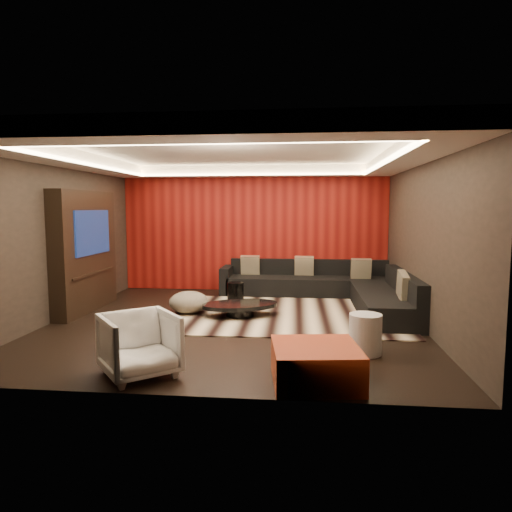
# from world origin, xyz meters

# --- Properties ---
(floor) EXTENTS (6.00, 6.00, 0.02)m
(floor) POSITION_xyz_m (0.00, 0.00, -0.01)
(floor) COLOR black
(floor) RESTS_ON ground
(ceiling) EXTENTS (6.00, 6.00, 0.02)m
(ceiling) POSITION_xyz_m (0.00, 0.00, 2.81)
(ceiling) COLOR silver
(ceiling) RESTS_ON ground
(wall_back) EXTENTS (6.00, 0.02, 2.80)m
(wall_back) POSITION_xyz_m (0.00, 3.01, 1.40)
(wall_back) COLOR black
(wall_back) RESTS_ON ground
(wall_left) EXTENTS (0.02, 6.00, 2.80)m
(wall_left) POSITION_xyz_m (-3.01, 0.00, 1.40)
(wall_left) COLOR black
(wall_left) RESTS_ON ground
(wall_right) EXTENTS (0.02, 6.00, 2.80)m
(wall_right) POSITION_xyz_m (3.01, 0.00, 1.40)
(wall_right) COLOR black
(wall_right) RESTS_ON ground
(red_feature_wall) EXTENTS (5.98, 0.05, 2.78)m
(red_feature_wall) POSITION_xyz_m (0.00, 2.97, 1.40)
(red_feature_wall) COLOR #6B0C0A
(red_feature_wall) RESTS_ON ground
(soffit_back) EXTENTS (6.00, 0.60, 0.22)m
(soffit_back) POSITION_xyz_m (0.00, 2.70, 2.69)
(soffit_back) COLOR silver
(soffit_back) RESTS_ON ground
(soffit_front) EXTENTS (6.00, 0.60, 0.22)m
(soffit_front) POSITION_xyz_m (0.00, -2.70, 2.69)
(soffit_front) COLOR silver
(soffit_front) RESTS_ON ground
(soffit_left) EXTENTS (0.60, 4.80, 0.22)m
(soffit_left) POSITION_xyz_m (-2.70, 0.00, 2.69)
(soffit_left) COLOR silver
(soffit_left) RESTS_ON ground
(soffit_right) EXTENTS (0.60, 4.80, 0.22)m
(soffit_right) POSITION_xyz_m (2.70, 0.00, 2.69)
(soffit_right) COLOR silver
(soffit_right) RESTS_ON ground
(cove_back) EXTENTS (4.80, 0.08, 0.04)m
(cove_back) POSITION_xyz_m (0.00, 2.36, 2.60)
(cove_back) COLOR #FFD899
(cove_back) RESTS_ON ground
(cove_front) EXTENTS (4.80, 0.08, 0.04)m
(cove_front) POSITION_xyz_m (0.00, -2.36, 2.60)
(cove_front) COLOR #FFD899
(cove_front) RESTS_ON ground
(cove_left) EXTENTS (0.08, 4.80, 0.04)m
(cove_left) POSITION_xyz_m (-2.36, 0.00, 2.60)
(cove_left) COLOR #FFD899
(cove_left) RESTS_ON ground
(cove_right) EXTENTS (0.08, 4.80, 0.04)m
(cove_right) POSITION_xyz_m (2.36, 0.00, 2.60)
(cove_right) COLOR #FFD899
(cove_right) RESTS_ON ground
(tv_surround) EXTENTS (0.30, 2.00, 2.20)m
(tv_surround) POSITION_xyz_m (-2.85, 0.60, 1.10)
(tv_surround) COLOR black
(tv_surround) RESTS_ON ground
(tv_screen) EXTENTS (0.04, 1.30, 0.80)m
(tv_screen) POSITION_xyz_m (-2.69, 0.60, 1.45)
(tv_screen) COLOR black
(tv_screen) RESTS_ON ground
(tv_shelf) EXTENTS (0.04, 1.60, 0.04)m
(tv_shelf) POSITION_xyz_m (-2.69, 0.60, 0.70)
(tv_shelf) COLOR black
(tv_shelf) RESTS_ON ground
(rug) EXTENTS (4.05, 3.07, 0.02)m
(rug) POSITION_xyz_m (0.85, 0.63, 0.01)
(rug) COLOR beige
(rug) RESTS_ON floor
(coffee_table) EXTENTS (1.69, 1.69, 0.22)m
(coffee_table) POSITION_xyz_m (0.04, 0.40, 0.13)
(coffee_table) COLOR black
(coffee_table) RESTS_ON rug
(drum_stool) EXTENTS (0.36, 0.36, 0.39)m
(drum_stool) POSITION_xyz_m (-0.21, 1.58, 0.21)
(drum_stool) COLOR black
(drum_stool) RESTS_ON rug
(striped_pouf) EXTENTS (0.91, 0.91, 0.39)m
(striped_pouf) POSITION_xyz_m (-0.90, 0.53, 0.21)
(striped_pouf) COLOR beige
(striped_pouf) RESTS_ON rug
(white_side_table) EXTENTS (0.42, 0.42, 0.53)m
(white_side_table) POSITION_xyz_m (1.94, -1.45, 0.26)
(white_side_table) COLOR silver
(white_side_table) RESTS_ON floor
(orange_ottoman) EXTENTS (1.03, 1.03, 0.41)m
(orange_ottoman) POSITION_xyz_m (1.27, -2.50, 0.20)
(orange_ottoman) COLOR #993C13
(orange_ottoman) RESTS_ON floor
(armchair) EXTENTS (1.09, 1.10, 0.72)m
(armchair) POSITION_xyz_m (-0.70, -2.50, 0.36)
(armchair) COLOR white
(armchair) RESTS_ON floor
(sectional_sofa) EXTENTS (3.65, 3.50, 0.75)m
(sectional_sofa) POSITION_xyz_m (1.73, 1.86, 0.26)
(sectional_sofa) COLOR black
(sectional_sofa) RESTS_ON floor
(throw_pillows) EXTENTS (3.08, 2.81, 0.50)m
(throw_pillows) POSITION_xyz_m (1.55, 2.03, 0.62)
(throw_pillows) COLOR beige
(throw_pillows) RESTS_ON sectional_sofa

